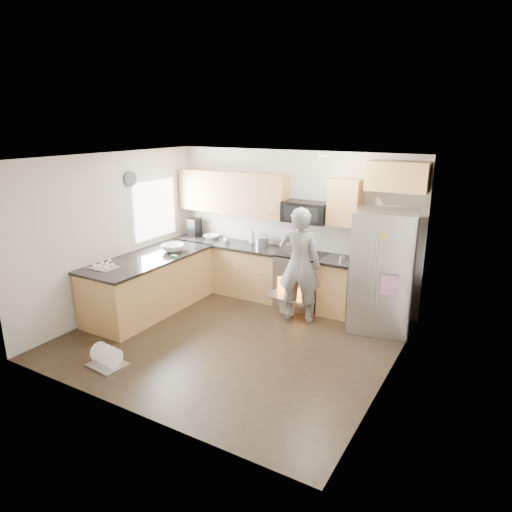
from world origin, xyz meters
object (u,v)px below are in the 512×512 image
Objects in this scene: refrigerator at (383,272)px; dish_rack at (107,360)px; person at (299,265)px; stove_range at (302,268)px.

dish_rack is (-2.74, -2.89, -0.84)m from refrigerator.
refrigerator is 1.00× the size of person.
stove_range is 0.98× the size of refrigerator.
refrigerator is at bearing 46.53° from dish_rack.
refrigerator is at bearing -174.94° from person.
person is (-1.20, -0.33, -0.00)m from refrigerator.
dish_rack is (-1.54, -2.56, -0.84)m from person.
stove_range is 3.59× the size of dish_rack.
person reaches higher than dish_rack.
person is 3.10m from dish_rack.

